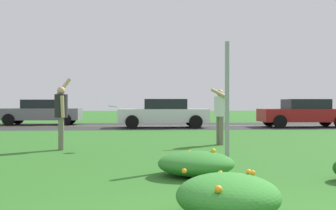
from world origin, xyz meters
name	(u,v)px	position (x,y,z in m)	size (l,w,h in m)	color
ground_plane	(174,142)	(0.00, 9.79, 0.00)	(120.00, 120.00, 0.00)	#2D6B23
highway_strip	(161,126)	(0.00, 19.58, 0.00)	(120.00, 7.33, 0.01)	#2D2D30
highway_center_stripe	(161,126)	(0.00, 19.58, 0.01)	(120.00, 0.16, 0.00)	yellow
daylily_clump_mid_right	(196,164)	(-0.07, 3.72, 0.21)	(1.28, 1.14, 0.46)	#337F2D
daylily_clump_near_camera	(228,196)	(-0.07, 1.13, 0.24)	(1.10, 1.11, 0.50)	#337F2D
sign_post_near_path	(227,102)	(0.75, 5.18, 1.24)	(0.07, 0.10, 2.48)	#93969B
person_thrower_dark_shirt	(61,112)	(-3.10, 7.86, 1.00)	(0.42, 0.54, 1.90)	#232328
person_catcher_white_shirt	(220,112)	(1.30, 8.98, 0.98)	(0.55, 0.57, 1.66)	silver
frisbee_pale_blue	(113,107)	(-1.75, 7.91, 1.14)	(0.25, 0.25, 0.07)	#ADD6E5
car_red_center_left	(304,113)	(7.38, 17.93, 0.74)	(4.50, 2.00, 1.45)	maroon
car_white_center_right	(164,113)	(0.08, 17.93, 0.74)	(4.50, 2.00, 1.45)	silver
car_gray_rightmost	(41,112)	(-6.82, 21.23, 0.74)	(4.50, 2.00, 1.45)	slate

